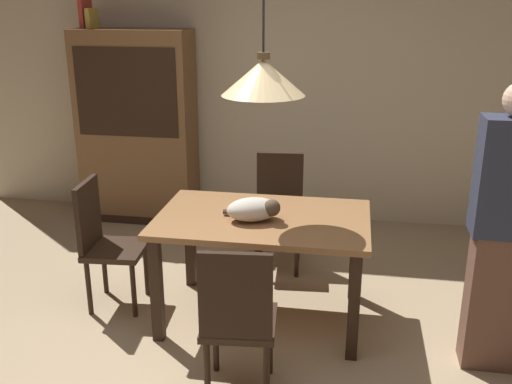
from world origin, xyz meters
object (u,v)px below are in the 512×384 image
at_px(cat_sleeping, 254,209).
at_px(book_red_tall, 85,12).
at_px(book_yellow_short, 92,18).
at_px(pendant_lamp, 263,77).
at_px(chair_near_front, 238,317).
at_px(hutch_bookcase, 137,131).
at_px(dining_table, 263,231).
at_px(chair_left_side, 104,239).
at_px(person_standing, 503,232).
at_px(chair_far_back, 279,206).

height_order(cat_sleeping, book_red_tall, book_red_tall).
relative_size(book_red_tall, book_yellow_short, 1.40).
bearing_deg(pendant_lamp, chair_near_front, -89.54).
xyz_separation_m(chair_near_front, hutch_bookcase, (-1.52, 2.60, 0.38)).
xyz_separation_m(pendant_lamp, book_red_tall, (-1.94, 1.73, 0.33)).
bearing_deg(book_red_tall, dining_table, -41.66).
distance_m(book_red_tall, book_yellow_short, 0.08).
xyz_separation_m(chair_left_side, cat_sleeping, (1.09, -0.07, 0.32)).
xyz_separation_m(chair_left_side, hutch_bookcase, (-0.38, 1.73, 0.38)).
distance_m(chair_left_side, book_red_tall, 2.42).
xyz_separation_m(dining_table, person_standing, (1.42, -0.30, 0.22)).
bearing_deg(chair_left_side, pendant_lamp, 0.30).
distance_m(chair_near_front, hutch_bookcase, 3.04).
relative_size(chair_near_front, chair_far_back, 1.00).
height_order(pendant_lamp, book_red_tall, pendant_lamp).
height_order(pendant_lamp, book_yellow_short, pendant_lamp).
height_order(dining_table, chair_near_front, chair_near_front).
distance_m(dining_table, cat_sleeping, 0.20).
distance_m(chair_far_back, hutch_bookcase, 1.77).
height_order(chair_near_front, chair_left_side, same).
bearing_deg(chair_left_side, chair_far_back, 38.22).
relative_size(hutch_bookcase, book_red_tall, 6.61).
distance_m(chair_left_side, cat_sleeping, 1.13).
distance_m(dining_table, chair_far_back, 0.89).
bearing_deg(book_yellow_short, chair_near_front, -54.02).
bearing_deg(cat_sleeping, chair_near_front, -86.50).
relative_size(chair_left_side, cat_sleeping, 2.28).
bearing_deg(hutch_bookcase, chair_left_side, -77.53).
height_order(chair_left_side, person_standing, person_standing).
bearing_deg(book_red_tall, chair_far_back, -23.69).
bearing_deg(person_standing, chair_near_front, -157.92).
bearing_deg(book_red_tall, cat_sleeping, -43.54).
bearing_deg(person_standing, hutch_bookcase, 145.35).
xyz_separation_m(chair_left_side, pendant_lamp, (1.13, 0.01, 1.15)).
bearing_deg(chair_near_front, book_red_tall, 126.79).
height_order(book_yellow_short, person_standing, book_yellow_short).
height_order(dining_table, chair_far_back, chair_far_back).
distance_m(hutch_bookcase, book_yellow_short, 1.11).
relative_size(hutch_bookcase, book_yellow_short, 9.25).
xyz_separation_m(hutch_bookcase, book_yellow_short, (-0.37, 0.00, 1.05)).
distance_m(dining_table, hutch_bookcase, 2.31).
bearing_deg(person_standing, book_red_tall, 148.90).
bearing_deg(chair_near_front, hutch_bookcase, 120.25).
distance_m(book_red_tall, person_standing, 4.09).
xyz_separation_m(cat_sleeping, hutch_bookcase, (-1.47, 1.80, 0.06)).
bearing_deg(dining_table, person_standing, -12.02).
xyz_separation_m(book_red_tall, person_standing, (3.37, -2.03, -1.12)).
relative_size(dining_table, chair_left_side, 1.51).
bearing_deg(chair_left_side, hutch_bookcase, 102.47).
bearing_deg(chair_near_front, person_standing, 22.08).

